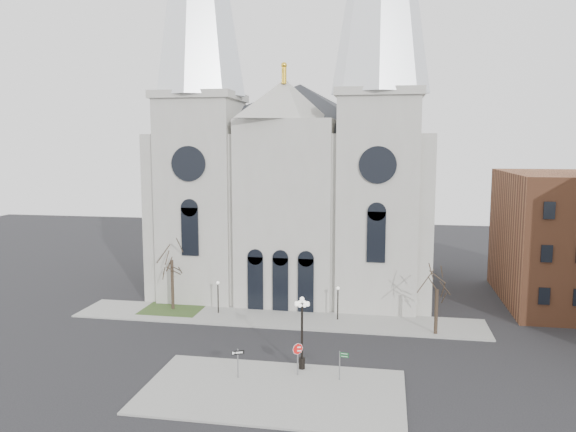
% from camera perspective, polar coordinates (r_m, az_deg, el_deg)
% --- Properties ---
extents(ground, '(160.00, 160.00, 0.00)m').
position_cam_1_polar(ground, '(45.65, -4.06, -14.54)').
color(ground, black).
rests_on(ground, ground).
extents(sidewalk_near, '(18.00, 10.00, 0.14)m').
position_cam_1_polar(sidewalk_near, '(40.52, -1.56, -17.36)').
color(sidewalk_near, gray).
rests_on(sidewalk_near, ground).
extents(sidewalk_far, '(40.00, 6.00, 0.14)m').
position_cam_1_polar(sidewalk_far, '(55.73, -1.24, -10.34)').
color(sidewalk_far, gray).
rests_on(sidewalk_far, ground).
extents(grass_patch, '(6.00, 5.00, 0.18)m').
position_cam_1_polar(grass_patch, '(59.68, -11.60, -9.27)').
color(grass_patch, '#263F1B').
rests_on(grass_patch, ground).
extents(cathedral, '(33.00, 26.66, 54.00)m').
position_cam_1_polar(cathedral, '(64.77, 0.80, 8.65)').
color(cathedral, '#A09D95').
rests_on(cathedral, ground).
extents(bg_building_brick, '(14.00, 18.00, 14.00)m').
position_cam_1_polar(bg_building_brick, '(66.74, 27.00, -2.08)').
color(bg_building_brick, brown).
rests_on(bg_building_brick, ground).
extents(tree_left, '(3.20, 3.20, 7.50)m').
position_cam_1_polar(tree_left, '(58.36, -11.74, -4.09)').
color(tree_left, '#2D2019').
rests_on(tree_left, ground).
extents(tree_right, '(3.20, 3.20, 6.00)m').
position_cam_1_polar(tree_right, '(51.78, 14.91, -6.92)').
color(tree_right, '#2D2019').
rests_on(tree_right, ground).
extents(ped_lamp_left, '(0.32, 0.32, 3.26)m').
position_cam_1_polar(ped_lamp_left, '(56.99, -7.13, -7.63)').
color(ped_lamp_left, black).
rests_on(ped_lamp_left, sidewalk_far).
extents(ped_lamp_right, '(0.32, 0.32, 3.26)m').
position_cam_1_polar(ped_lamp_right, '(54.74, 5.09, -8.23)').
color(ped_lamp_right, black).
rests_on(ped_lamp_right, sidewalk_far).
extents(stop_sign, '(0.85, 0.28, 2.43)m').
position_cam_1_polar(stop_sign, '(42.20, 0.99, -13.66)').
color(stop_sign, slate).
rests_on(stop_sign, sidewalk_near).
extents(globe_lamp, '(1.43, 1.43, 5.58)m').
position_cam_1_polar(globe_lamp, '(42.70, 1.43, -10.88)').
color(globe_lamp, black).
rests_on(globe_lamp, sidewalk_near).
extents(one_way_sign, '(0.88, 0.43, 2.15)m').
position_cam_1_polar(one_way_sign, '(42.02, -5.12, -14.19)').
color(one_way_sign, slate).
rests_on(one_way_sign, sidewalk_near).
extents(street_name_sign, '(0.69, 0.13, 2.15)m').
position_cam_1_polar(street_name_sign, '(41.70, 5.38, -14.64)').
color(street_name_sign, slate).
rests_on(street_name_sign, sidewalk_near).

